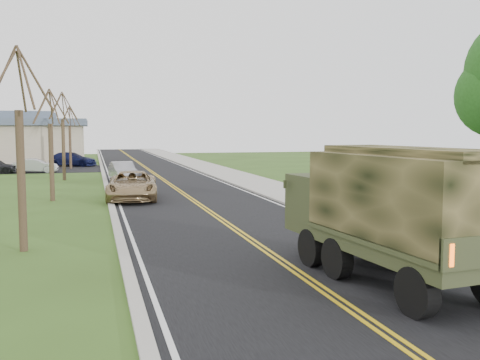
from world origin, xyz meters
name	(u,v)px	position (x,y,z in m)	size (l,w,h in m)	color
road	(152,172)	(0.00, 40.00, 0.01)	(8.00, 120.00, 0.01)	black
curb_right	(199,171)	(4.15, 40.00, 0.06)	(0.30, 120.00, 0.12)	#9E998E
sidewalk_right	(218,170)	(5.90, 40.00, 0.05)	(3.20, 120.00, 0.10)	#9E998E
curb_left	(103,173)	(-4.15, 40.00, 0.05)	(0.30, 120.00, 0.10)	#9E998E
bare_tree_a	(21,164)	(-7.00, 10.00, 2.63)	(1.93, 2.26, 6.08)	#38281C
bare_tree_b	(51,153)	(-7.00, 22.00, 2.48)	(1.83, 2.14, 5.73)	#38281C
bare_tree_c	(63,142)	(-7.00, 34.00, 2.78)	(2.04, 2.39, 6.42)	#38281C
bare_tree_d	(70,142)	(-7.00, 46.00, 2.55)	(1.88, 2.20, 5.91)	#38281C
military_truck	(390,206)	(1.76, 4.11, 1.85)	(2.84, 6.65, 3.23)	black
suv_champagne	(132,186)	(-3.00, 21.33, 0.75)	(2.48, 5.38, 1.50)	#987D55
sedan_silver	(123,171)	(-2.90, 32.41, 0.69)	(1.45, 4.16, 1.37)	#ADACB1
lot_car_silver	(35,166)	(-9.75, 42.00, 0.61)	(1.29, 3.71, 1.22)	#ABABB0
lot_car_navy	(72,159)	(-7.02, 50.00, 0.73)	(2.03, 5.00, 1.45)	#0F143A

